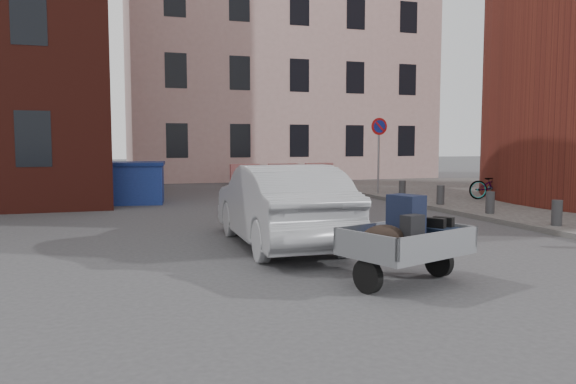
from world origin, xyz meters
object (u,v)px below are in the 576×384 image
object	(u,v)px
trailer	(405,240)
bicycle	(495,185)
dumpster	(114,183)
silver_car	(280,205)

from	to	relation	value
trailer	bicycle	world-z (taller)	trailer
dumpster	bicycle	distance (m)	11.99
silver_car	bicycle	xyz separation A→B (m)	(8.67, 4.97, -0.17)
trailer	bicycle	distance (m)	11.47
silver_car	trailer	bearing A→B (deg)	103.71
trailer	dumpster	xyz separation A→B (m)	(-3.53, 11.73, 0.05)
trailer	dumpster	size ratio (longest dim) A/B	0.60
trailer	silver_car	world-z (taller)	silver_car
dumpster	silver_car	xyz separation A→B (m)	(2.81, -8.44, 0.10)
silver_car	bicycle	world-z (taller)	silver_car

